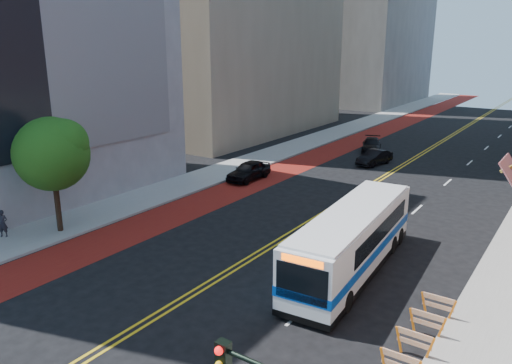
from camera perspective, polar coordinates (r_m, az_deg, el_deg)
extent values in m
plane|color=black|center=(20.24, -16.69, -17.51)|extent=(160.00, 160.00, 0.00)
cube|color=gray|center=(48.90, 1.65, 3.08)|extent=(4.00, 140.00, 0.15)
cube|color=maroon|center=(46.99, 5.66, 2.39)|extent=(3.60, 140.00, 0.01)
cube|color=gold|center=(43.89, 14.76, 0.97)|extent=(0.14, 140.00, 0.01)
cube|color=gold|center=(43.78, 15.20, 0.90)|extent=(0.14, 140.00, 0.01)
cube|color=silver|center=(21.45, 4.98, -14.76)|extent=(0.14, 2.20, 0.01)
cube|color=silver|center=(27.98, 13.12, -7.50)|extent=(0.14, 2.20, 0.01)
cube|color=silver|center=(35.13, 17.93, -3.00)|extent=(0.14, 2.20, 0.01)
cube|color=silver|center=(42.59, 21.05, -0.03)|extent=(0.14, 2.20, 0.01)
cube|color=silver|center=(50.21, 23.24, 2.04)|extent=(0.14, 2.20, 0.01)
cube|color=silver|center=(57.93, 24.85, 3.56)|extent=(0.14, 2.20, 0.01)
cube|color=silver|center=(65.72, 26.08, 4.73)|extent=(0.14, 2.20, 0.01)
cube|color=silver|center=(73.56, 27.05, 5.64)|extent=(0.14, 2.20, 0.01)
cube|color=orange|center=(18.36, 14.37, -19.24)|extent=(0.32, 0.06, 0.99)
cube|color=orange|center=(18.01, 16.19, -18.63)|extent=(1.25, 0.05, 0.22)
cube|color=orange|center=(19.60, 16.02, -16.91)|extent=(0.32, 0.06, 0.99)
cube|color=orange|center=(19.37, 19.24, -17.64)|extent=(0.32, 0.06, 0.99)
cube|color=orange|center=(19.27, 17.72, -16.28)|extent=(1.25, 0.05, 0.22)
cube|color=orange|center=(19.45, 17.63, -17.15)|extent=(1.25, 0.05, 0.18)
cube|color=orange|center=(20.88, 17.43, -14.84)|extent=(0.32, 0.06, 0.99)
cube|color=orange|center=(20.67, 20.44, -15.49)|extent=(0.32, 0.06, 0.99)
cube|color=orange|center=(20.57, 19.03, -14.21)|extent=(1.25, 0.05, 0.22)
cube|color=orange|center=(20.74, 18.94, -15.05)|extent=(1.25, 0.05, 0.18)
cube|color=orange|center=(22.20, 18.66, -13.01)|extent=(0.32, 0.06, 0.99)
cube|color=orange|center=(22.00, 21.48, -13.59)|extent=(0.32, 0.06, 0.99)
cube|color=orange|center=(21.90, 20.16, -12.39)|extent=(1.25, 0.05, 0.22)
cube|color=orange|center=(22.07, 20.07, -13.19)|extent=(1.25, 0.05, 0.18)
cylinder|color=black|center=(31.12, -21.73, -2.40)|extent=(0.32, 0.32, 3.20)
sphere|color=#19430E|center=(30.38, -22.30, 2.98)|extent=(4.20, 4.20, 4.20)
sphere|color=#19430E|center=(29.99, -21.15, 4.12)|extent=(2.80, 2.80, 2.80)
sphere|color=#19430E|center=(30.55, -23.37, 3.70)|extent=(2.40, 2.40, 2.40)
cube|color=black|center=(10.56, -3.73, -19.90)|extent=(0.28, 0.22, 0.95)
sphere|color=red|center=(10.27, -4.27, -18.68)|extent=(0.18, 0.18, 0.18)
cube|color=white|center=(24.57, 10.92, -6.46)|extent=(3.30, 11.62, 2.72)
cube|color=#093FA5|center=(24.72, 10.87, -7.33)|extent=(3.34, 11.66, 0.43)
cube|color=black|center=(25.08, 11.56, -4.90)|extent=(3.10, 8.19, 0.91)
cube|color=black|center=(19.64, 5.25, -11.48)|extent=(2.19, 0.25, 1.53)
cube|color=black|center=(29.59, 14.67, -1.97)|extent=(1.99, 0.24, 0.96)
cube|color=#FF5905|center=(19.21, 5.32, -8.96)|extent=(1.74, 0.20, 0.29)
cube|color=white|center=(24.07, 11.10, -3.35)|extent=(3.14, 11.04, 0.11)
cube|color=black|center=(25.11, 10.76, -9.33)|extent=(3.33, 11.65, 0.29)
cylinder|color=black|center=(22.36, 4.74, -12.00)|extent=(0.35, 0.97, 0.96)
cylinder|color=black|center=(21.62, 10.29, -13.26)|extent=(0.35, 0.97, 0.96)
cylinder|color=black|center=(28.18, 10.82, -6.15)|extent=(0.35, 0.97, 0.96)
cylinder|color=black|center=(27.60, 15.26, -6.93)|extent=(0.35, 0.97, 0.96)
cylinder|color=black|center=(29.40, 11.73, -5.25)|extent=(0.35, 0.97, 0.96)
cylinder|color=black|center=(28.84, 15.99, -5.97)|extent=(0.35, 0.97, 0.96)
imported|color=black|center=(40.32, -0.83, 1.32)|extent=(1.82, 4.49, 1.53)
imported|color=black|center=(46.57, 13.38, 2.75)|extent=(2.19, 4.25, 1.33)
imported|color=black|center=(52.18, 13.08, 4.15)|extent=(3.27, 4.91, 1.32)
imported|color=black|center=(31.71, -26.98, -4.26)|extent=(0.68, 0.64, 1.57)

